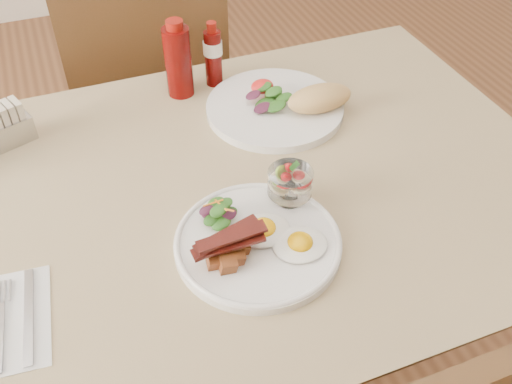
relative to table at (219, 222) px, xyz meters
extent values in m
cylinder|color=#503119|center=(0.59, 0.36, -0.31)|extent=(0.06, 0.06, 0.71)
cube|color=#503119|center=(0.00, 0.00, 0.07)|extent=(1.30, 0.85, 0.04)
cube|color=tan|center=(0.00, 0.00, 0.09)|extent=(1.33, 0.88, 0.00)
cylinder|color=#503119|center=(-0.18, 0.57, -0.44)|extent=(0.04, 0.04, 0.45)
cylinder|color=#503119|center=(0.18, 0.57, -0.44)|extent=(0.04, 0.04, 0.45)
cylinder|color=#503119|center=(-0.18, 0.93, -0.44)|extent=(0.04, 0.04, 0.45)
cylinder|color=#503119|center=(0.18, 0.93, -0.44)|extent=(0.04, 0.04, 0.45)
cube|color=#503119|center=(0.00, 0.75, -0.20)|extent=(0.42, 0.42, 0.03)
cube|color=#503119|center=(0.00, 0.55, 0.04)|extent=(0.42, 0.03, 0.46)
cylinder|color=white|center=(0.02, -0.16, 0.10)|extent=(0.28, 0.28, 0.02)
ellipsoid|color=white|center=(0.08, -0.20, 0.11)|extent=(0.11, 0.10, 0.01)
ellipsoid|color=#F7A804|center=(0.08, -0.20, 0.12)|extent=(0.04, 0.04, 0.03)
ellipsoid|color=white|center=(0.04, -0.15, 0.11)|extent=(0.11, 0.10, 0.01)
ellipsoid|color=#F7A804|center=(0.04, -0.15, 0.12)|extent=(0.04, 0.04, 0.03)
cube|color=brown|center=(-0.04, -0.17, 0.12)|extent=(0.03, 0.03, 0.02)
cube|color=brown|center=(-0.03, -0.19, 0.12)|extent=(0.03, 0.03, 0.03)
cube|color=brown|center=(-0.06, -0.19, 0.12)|extent=(0.03, 0.03, 0.02)
cube|color=brown|center=(-0.01, -0.17, 0.12)|extent=(0.03, 0.03, 0.02)
cube|color=brown|center=(-0.05, -0.20, 0.12)|extent=(0.03, 0.03, 0.03)
cube|color=brown|center=(-0.06, -0.16, 0.12)|extent=(0.03, 0.03, 0.02)
cube|color=brown|center=(-0.03, -0.18, 0.13)|extent=(0.03, 0.03, 0.02)
cube|color=#54120E|center=(-0.04, -0.17, 0.14)|extent=(0.11, 0.03, 0.01)
cube|color=#54120E|center=(-0.04, -0.18, 0.14)|extent=(0.11, 0.03, 0.01)
cube|color=#54120E|center=(-0.04, -0.17, 0.15)|extent=(0.12, 0.05, 0.01)
cube|color=#54120E|center=(-0.03, -0.18, 0.16)|extent=(0.11, 0.02, 0.01)
ellipsoid|color=#1A4312|center=(-0.03, -0.09, 0.11)|extent=(0.04, 0.04, 0.01)
ellipsoid|color=#1A4312|center=(-0.01, -0.09, 0.11)|extent=(0.04, 0.03, 0.01)
ellipsoid|color=#3E1328|center=(-0.04, -0.08, 0.11)|extent=(0.04, 0.03, 0.01)
ellipsoid|color=#1A4312|center=(-0.03, -0.11, 0.12)|extent=(0.04, 0.04, 0.01)
ellipsoid|color=#1A4312|center=(-0.04, -0.10, 0.12)|extent=(0.04, 0.03, 0.01)
ellipsoid|color=#3E1328|center=(-0.01, -0.10, 0.12)|extent=(0.03, 0.03, 0.01)
ellipsoid|color=#1A4312|center=(-0.02, -0.07, 0.13)|extent=(0.04, 0.03, 0.01)
ellipsoid|color=#1A4312|center=(-0.01, -0.08, 0.13)|extent=(0.04, 0.03, 0.01)
ellipsoid|color=#3E1328|center=(-0.05, -0.09, 0.13)|extent=(0.03, 0.03, 0.01)
ellipsoid|color=#1A4312|center=(-0.03, -0.10, 0.14)|extent=(0.04, 0.03, 0.01)
cylinder|color=orange|center=(-0.02, -0.09, 0.14)|extent=(0.01, 0.04, 0.01)
cylinder|color=orange|center=(-0.03, -0.08, 0.14)|extent=(0.04, 0.00, 0.01)
cylinder|color=orange|center=(-0.02, -0.10, 0.14)|extent=(0.03, 0.03, 0.01)
cylinder|color=white|center=(0.11, -0.09, 0.11)|extent=(0.04, 0.04, 0.01)
cylinder|color=white|center=(0.11, -0.09, 0.12)|extent=(0.02, 0.02, 0.01)
cylinder|color=white|center=(0.11, -0.09, 0.15)|extent=(0.08, 0.08, 0.04)
cylinder|color=#FFE8B4|center=(0.10, -0.09, 0.14)|extent=(0.02, 0.02, 0.01)
cylinder|color=#FFE8B4|center=(0.12, -0.10, 0.14)|extent=(0.02, 0.02, 0.01)
cylinder|color=#FFE8B4|center=(0.11, -0.08, 0.15)|extent=(0.02, 0.02, 0.01)
cylinder|color=#86B537|center=(0.10, -0.08, 0.16)|extent=(0.03, 0.03, 0.01)
cone|color=red|center=(0.12, -0.10, 0.17)|extent=(0.02, 0.02, 0.02)
cone|color=red|center=(0.09, -0.10, 0.17)|extent=(0.02, 0.02, 0.02)
cone|color=red|center=(0.11, -0.08, 0.17)|extent=(0.02, 0.02, 0.02)
ellipsoid|color=#32782B|center=(0.11, -0.09, 0.18)|extent=(0.02, 0.01, 0.00)
ellipsoid|color=#32782B|center=(0.12, -0.09, 0.18)|extent=(0.02, 0.01, 0.00)
cylinder|color=white|center=(0.20, 0.19, 0.10)|extent=(0.30, 0.30, 0.02)
ellipsoid|color=#1A4312|center=(0.17, 0.19, 0.11)|extent=(0.05, 0.04, 0.01)
ellipsoid|color=#1A4312|center=(0.20, 0.22, 0.12)|extent=(0.04, 0.03, 0.01)
ellipsoid|color=#3E1328|center=(0.16, 0.17, 0.12)|extent=(0.04, 0.03, 0.01)
ellipsoid|color=#1A4312|center=(0.19, 0.16, 0.12)|extent=(0.05, 0.03, 0.01)
ellipsoid|color=#1A4312|center=(0.21, 0.18, 0.13)|extent=(0.04, 0.03, 0.01)
ellipsoid|color=#3E1328|center=(0.16, 0.21, 0.13)|extent=(0.04, 0.03, 0.01)
ellipsoid|color=#1A4312|center=(0.20, 0.20, 0.13)|extent=(0.04, 0.03, 0.01)
ellipsoid|color=#1A4312|center=(0.18, 0.23, 0.13)|extent=(0.04, 0.03, 0.01)
ellipsoid|color=red|center=(0.19, 0.24, 0.12)|extent=(0.05, 0.04, 0.03)
ellipsoid|color=tan|center=(0.28, 0.15, 0.14)|extent=(0.15, 0.08, 0.06)
cylinder|color=#4F0504|center=(0.03, 0.34, 0.17)|extent=(0.08, 0.08, 0.16)
cylinder|color=maroon|center=(0.03, 0.34, 0.26)|extent=(0.05, 0.05, 0.02)
cylinder|color=#4F0504|center=(0.11, 0.35, 0.15)|extent=(0.05, 0.05, 0.13)
cylinder|color=white|center=(0.11, 0.35, 0.18)|extent=(0.05, 0.05, 0.03)
cylinder|color=maroon|center=(0.11, 0.35, 0.23)|extent=(0.03, 0.03, 0.02)
cube|color=#B4B4B9|center=(-0.35, 0.29, 0.11)|extent=(0.11, 0.08, 0.05)
cube|color=tan|center=(-0.35, 0.29, 0.15)|extent=(0.03, 0.04, 0.06)
cube|color=tan|center=(-0.33, 0.29, 0.15)|extent=(0.03, 0.04, 0.06)
cube|color=tan|center=(-0.32, 0.30, 0.15)|extent=(0.03, 0.04, 0.06)
cube|color=silver|center=(-0.37, -0.16, 0.09)|extent=(0.12, 0.20, 0.00)
cube|color=#B4B4B9|center=(-0.35, -0.17, 0.09)|extent=(0.03, 0.18, 0.00)
cube|color=#B4B4B9|center=(-0.39, -0.19, 0.09)|extent=(0.02, 0.12, 0.00)
cube|color=#B4B4B9|center=(-0.39, -0.11, 0.09)|extent=(0.01, 0.04, 0.00)
cube|color=#B4B4B9|center=(-0.38, -0.11, 0.09)|extent=(0.01, 0.04, 0.00)
cube|color=#B4B4B9|center=(-0.37, -0.11, 0.09)|extent=(0.01, 0.04, 0.00)
camera|label=1|loc=(-0.21, -0.75, 0.81)|focal=40.00mm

